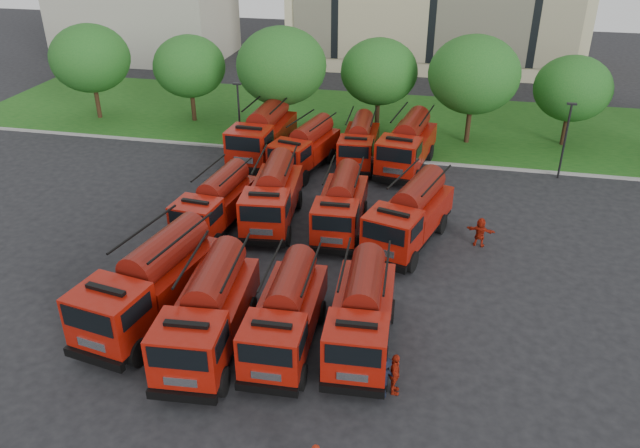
# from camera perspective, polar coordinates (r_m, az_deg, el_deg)

# --- Properties ---
(ground) EXTENTS (140.00, 140.00, 0.00)m
(ground) POSITION_cam_1_polar(r_m,az_deg,el_deg) (28.96, 0.84, -7.25)
(ground) COLOR black
(ground) RESTS_ON ground
(lawn) EXTENTS (70.00, 16.00, 0.12)m
(lawn) POSITION_cam_1_polar(r_m,az_deg,el_deg) (52.14, 6.58, 9.22)
(lawn) COLOR #154913
(lawn) RESTS_ON ground
(curb) EXTENTS (70.00, 0.30, 0.14)m
(curb) POSITION_cam_1_polar(r_m,az_deg,el_deg) (44.57, 5.43, 5.97)
(curb) COLOR gray
(curb) RESTS_ON ground
(side_building) EXTENTS (18.00, 12.00, 10.00)m
(side_building) POSITION_cam_1_polar(r_m,az_deg,el_deg) (76.46, -15.69, 18.26)
(side_building) COLOR #9C998B
(side_building) RESTS_ON ground
(tree_0) EXTENTS (6.30, 6.30, 7.70)m
(tree_0) POSITION_cam_1_polar(r_m,az_deg,el_deg) (54.73, -20.28, 14.03)
(tree_0) COLOR #382314
(tree_0) RESTS_ON ground
(tree_1) EXTENTS (5.71, 5.71, 6.98)m
(tree_1) POSITION_cam_1_polar(r_m,az_deg,el_deg) (52.01, -11.86, 13.93)
(tree_1) COLOR #382314
(tree_1) RESTS_ON ground
(tree_2) EXTENTS (6.72, 6.72, 8.22)m
(tree_2) POSITION_cam_1_polar(r_m,az_deg,el_deg) (47.80, -3.55, 14.23)
(tree_2) COLOR #382314
(tree_2) RESTS_ON ground
(tree_3) EXTENTS (5.88, 5.88, 7.19)m
(tree_3) POSITION_cam_1_polar(r_m,az_deg,el_deg) (49.02, 5.42, 13.70)
(tree_3) COLOR #382314
(tree_3) RESTS_ON ground
(tree_4) EXTENTS (6.55, 6.55, 8.01)m
(tree_4) POSITION_cam_1_polar(r_m,az_deg,el_deg) (47.14, 13.90, 13.12)
(tree_4) COLOR #382314
(tree_4) RESTS_ON ground
(tree_5) EXTENTS (5.46, 5.46, 6.68)m
(tree_5) POSITION_cam_1_polar(r_m,az_deg,el_deg) (49.03, 22.10, 11.41)
(tree_5) COLOR #382314
(tree_5) RESTS_ON ground
(lamp_post_0) EXTENTS (0.60, 0.25, 5.11)m
(lamp_post_0) POSITION_cam_1_polar(r_m,az_deg,el_deg) (45.11, -7.41, 9.96)
(lamp_post_0) COLOR black
(lamp_post_0) RESTS_ON ground
(lamp_post_1) EXTENTS (0.60, 0.25, 5.11)m
(lamp_post_1) POSITION_cam_1_polar(r_m,az_deg,el_deg) (43.34, 21.54, 7.45)
(lamp_post_1) COLOR black
(lamp_post_1) RESTS_ON ground
(fire_truck_0) EXTENTS (4.10, 8.27, 3.60)m
(fire_truck_0) POSITION_cam_1_polar(r_m,az_deg,el_deg) (28.03, -15.20, -5.22)
(fire_truck_0) COLOR black
(fire_truck_0) RESTS_ON ground
(fire_truck_1) EXTENTS (3.21, 7.67, 3.41)m
(fire_truck_1) POSITION_cam_1_polar(r_m,az_deg,el_deg) (25.90, -10.11, -7.90)
(fire_truck_1) COLOR black
(fire_truck_1) RESTS_ON ground
(fire_truck_2) EXTENTS (2.71, 6.91, 3.10)m
(fire_truck_2) POSITION_cam_1_polar(r_m,az_deg,el_deg) (25.71, -3.10, -8.16)
(fire_truck_2) COLOR black
(fire_truck_2) RESTS_ON ground
(fire_truck_3) EXTENTS (2.86, 7.06, 3.16)m
(fire_truck_3) POSITION_cam_1_polar(r_m,az_deg,el_deg) (25.70, 3.84, -8.12)
(fire_truck_3) COLOR black
(fire_truck_3) RESTS_ON ground
(fire_truck_4) EXTENTS (3.00, 6.89, 3.04)m
(fire_truck_4) POSITION_cam_1_polar(r_m,az_deg,el_deg) (35.03, -9.47, 1.93)
(fire_truck_4) COLOR black
(fire_truck_4) RESTS_ON ground
(fire_truck_5) EXTENTS (3.25, 7.47, 3.30)m
(fire_truck_5) POSITION_cam_1_polar(r_m,az_deg,el_deg) (35.23, -4.33, 2.64)
(fire_truck_5) COLOR black
(fire_truck_5) RESTS_ON ground
(fire_truck_6) EXTENTS (2.73, 6.89, 3.09)m
(fire_truck_6) POSITION_cam_1_polar(r_m,az_deg,el_deg) (34.28, 1.93, 1.76)
(fire_truck_6) COLOR black
(fire_truck_6) RESTS_ON ground
(fire_truck_7) EXTENTS (4.48, 7.77, 3.36)m
(fire_truck_7) POSITION_cam_1_polar(r_m,az_deg,el_deg) (33.26, 8.23, 0.85)
(fire_truck_7) COLOR black
(fire_truck_7) RESTS_ON ground
(fire_truck_8) EXTENTS (3.20, 8.06, 3.62)m
(fire_truck_8) POSITION_cam_1_polar(r_m,az_deg,el_deg) (44.25, -5.23, 8.24)
(fire_truck_8) COLOR black
(fire_truck_8) RESTS_ON ground
(fire_truck_9) EXTENTS (3.79, 7.17, 3.11)m
(fire_truck_9) POSITION_cam_1_polar(r_m,az_deg,el_deg) (42.25, -1.36, 7.00)
(fire_truck_9) COLOR black
(fire_truck_9) RESTS_ON ground
(fire_truck_10) EXTENTS (2.64, 6.67, 3.00)m
(fire_truck_10) POSITION_cam_1_polar(r_m,az_deg,el_deg) (43.40, 3.61, 7.46)
(fire_truck_10) COLOR black
(fire_truck_10) RESTS_ON ground
(fire_truck_11) EXTENTS (3.67, 7.89, 3.46)m
(fire_truck_11) POSITION_cam_1_polar(r_m,az_deg,el_deg) (42.70, 7.98, 7.22)
(fire_truck_11) COLOR black
(fire_truck_11) RESTS_ON ground
(firefighter_1) EXTENTS (0.93, 0.70, 1.69)m
(firefighter_1) POSITION_cam_1_polar(r_m,az_deg,el_deg) (24.42, -10.14, -15.75)
(firefighter_1) COLOR #981C0B
(firefighter_1) RESTS_ON ground
(firefighter_2) EXTENTS (0.69, 1.09, 1.78)m
(firefighter_2) POSITION_cam_1_polar(r_m,az_deg,el_deg) (24.61, 6.72, -15.03)
(firefighter_2) COLOR #981C0B
(firefighter_2) RESTS_ON ground
(firefighter_3) EXTENTS (1.36, 1.20, 1.89)m
(firefighter_3) POSITION_cam_1_polar(r_m,az_deg,el_deg) (24.41, 5.56, -15.39)
(firefighter_3) COLOR black
(firefighter_3) RESTS_ON ground
(firefighter_4) EXTENTS (1.12, 0.90, 1.98)m
(firefighter_4) POSITION_cam_1_polar(r_m,az_deg,el_deg) (29.20, -6.52, -7.12)
(firefighter_4) COLOR #981C0B
(firefighter_4) RESTS_ON ground
(firefighter_5) EXTENTS (1.60, 0.89, 1.63)m
(firefighter_5) POSITION_cam_1_polar(r_m,az_deg,el_deg) (34.50, 14.27, -1.92)
(firefighter_5) COLOR #981C0B
(firefighter_5) RESTS_ON ground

